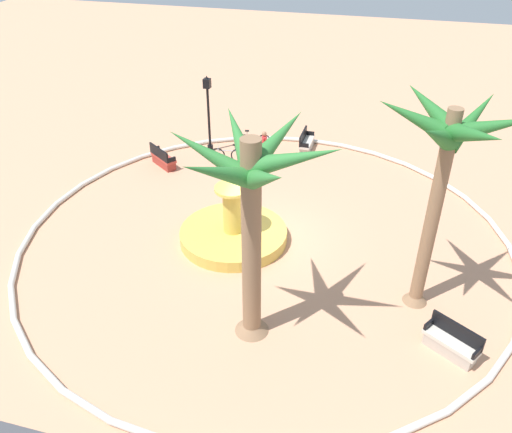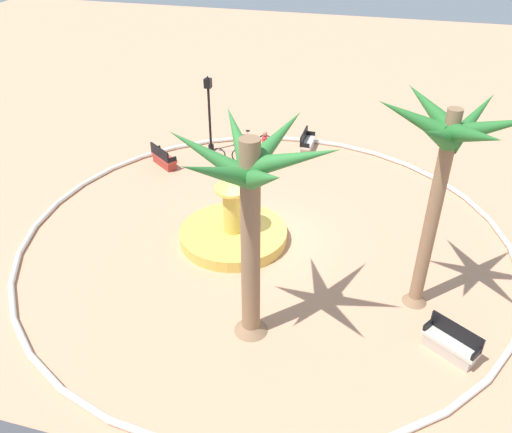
# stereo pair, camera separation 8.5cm
# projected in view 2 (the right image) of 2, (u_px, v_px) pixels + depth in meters

# --- Properties ---
(ground_plane) EXTENTS (80.00, 80.00, 0.00)m
(ground_plane) POSITION_uv_depth(u_px,v_px,m) (266.00, 238.00, 19.92)
(ground_plane) COLOR tan
(plaza_curb) EXTENTS (18.24, 18.24, 0.20)m
(plaza_curb) POSITION_uv_depth(u_px,v_px,m) (266.00, 236.00, 19.86)
(plaza_curb) COLOR silver
(plaza_curb) RESTS_ON ground
(fountain) EXTENTS (4.03, 4.03, 2.30)m
(fountain) POSITION_uv_depth(u_px,v_px,m) (233.00, 233.00, 19.65)
(fountain) COLOR gold
(fountain) RESTS_ON ground
(palm_tree_near_fountain) EXTENTS (4.13, 3.80, 6.82)m
(palm_tree_near_fountain) POSITION_uv_depth(u_px,v_px,m) (446.00, 156.00, 14.08)
(palm_tree_near_fountain) COLOR #8E6B4C
(palm_tree_near_fountain) RESTS_ON ground
(palm_tree_by_curb) EXTENTS (4.48, 4.24, 6.56)m
(palm_tree_by_curb) POSITION_uv_depth(u_px,v_px,m) (250.00, 198.00, 13.35)
(palm_tree_by_curb) COLOR #8E6B4C
(palm_tree_by_curb) RESTS_ON ground
(bench_east) EXTENTS (0.52, 1.61, 1.00)m
(bench_east) POSITION_uv_depth(u_px,v_px,m) (307.00, 144.00, 26.21)
(bench_east) COLOR beige
(bench_east) RESTS_ON ground
(bench_west) EXTENTS (1.58, 1.36, 1.00)m
(bench_west) POSITION_uv_depth(u_px,v_px,m) (164.00, 159.00, 24.79)
(bench_west) COLOR #B73D33
(bench_west) RESTS_ON ground
(bench_north) EXTENTS (1.61, 1.29, 1.00)m
(bench_north) POSITION_uv_depth(u_px,v_px,m) (450.00, 345.00, 14.87)
(bench_north) COLOR beige
(bench_north) RESTS_ON ground
(lamppost) EXTENTS (0.32, 0.32, 3.84)m
(lamppost) POSITION_uv_depth(u_px,v_px,m) (209.00, 108.00, 25.18)
(lamppost) COLOR black
(lamppost) RESTS_ON ground
(bicycle_red_frame) EXTENTS (1.70, 0.50, 0.94)m
(bicycle_red_frame) POSITION_uv_depth(u_px,v_px,m) (229.00, 155.00, 25.11)
(bicycle_red_frame) COLOR black
(bicycle_red_frame) RESTS_ON ground
(bicycle_by_lamppost) EXTENTS (1.68, 0.56, 0.94)m
(bicycle_by_lamppost) POSITION_uv_depth(u_px,v_px,m) (255.00, 141.00, 26.48)
(bicycle_by_lamppost) COLOR black
(bicycle_by_lamppost) RESTS_ON ground
(person_cyclist_photo) EXTENTS (0.22, 0.53, 1.67)m
(person_cyclist_photo) POSITION_uv_depth(u_px,v_px,m) (265.00, 146.00, 24.64)
(person_cyclist_photo) COLOR #33333D
(person_cyclist_photo) RESTS_ON ground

